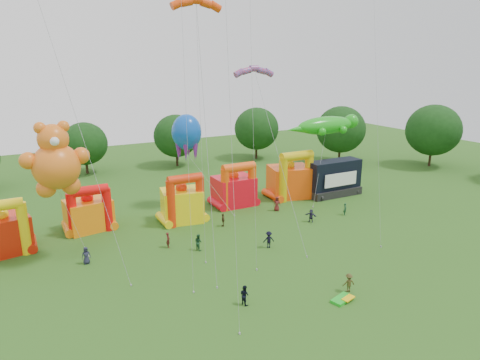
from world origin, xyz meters
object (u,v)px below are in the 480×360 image
gecko_kite (321,156)px  spectator_0 (86,255)px  octopus_kite (203,169)px  teddy_bear_kite (57,165)px  spectator_4 (223,220)px  bouncy_castle_0 (4,232)px  bouncy_castle_2 (183,203)px  stage_trailer (334,178)px

gecko_kite → spectator_0: (-33.02, -5.65, -5.31)m
gecko_kite → octopus_kite: bearing=168.1°
teddy_bear_kite → spectator_4: bearing=3.0°
bouncy_castle_0 → teddy_bear_kite: bearing=-42.2°
bouncy_castle_0 → spectator_0: size_ratio=3.46×
octopus_kite → bouncy_castle_2: bearing=-144.9°
stage_trailer → spectator_4: bearing=-170.1°
stage_trailer → gecko_kite: size_ratio=0.66×
gecko_kite → spectator_0: bearing=-170.3°
gecko_kite → spectator_4: 18.08m
teddy_bear_kite → octopus_kite: (18.02, 7.55, -4.27)m
octopus_kite → spectator_4: (-0.43, -6.64, -4.72)m
octopus_kite → spectator_4: bearing=-93.7°
spectator_0 → bouncy_castle_0: bearing=137.2°
spectator_4 → gecko_kite: bearing=127.4°
bouncy_castle_2 → teddy_bear_kite: (-13.97, -4.70, 7.40)m
teddy_bear_kite → spectator_0: bearing=-45.9°
teddy_bear_kite → spectator_4: (17.60, 0.91, -8.98)m
bouncy_castle_2 → stage_trailer: 23.33m
bouncy_castle_0 → octopus_kite: bearing=6.6°
stage_trailer → bouncy_castle_0: bearing=179.3°
octopus_kite → spectator_4: octopus_kite is taller
octopus_kite → spectator_0: size_ratio=7.18×
teddy_bear_kite → spectator_0: 9.18m
teddy_bear_kite → octopus_kite: size_ratio=1.11×
teddy_bear_kite → gecko_kite: size_ratio=1.12×
teddy_bear_kite → spectator_4: 19.78m
bouncy_castle_0 → gecko_kite: 40.08m
bouncy_castle_0 → spectator_4: 23.30m
bouncy_castle_0 → octopus_kite: size_ratio=0.48×
bouncy_castle_2 → octopus_kite: bearing=35.1°
stage_trailer → spectator_0: (-35.75, -5.92, -1.65)m
bouncy_castle_0 → gecko_kite: (39.89, -0.77, 3.87)m
spectator_0 → octopus_kite: bearing=29.3°
bouncy_castle_2 → teddy_bear_kite: 16.49m
bouncy_castle_0 → bouncy_castle_2: bearing=-0.4°
bouncy_castle_2 → gecko_kite: 20.95m
bouncy_castle_0 → gecko_kite: size_ratio=0.48×
teddy_bear_kite → octopus_kite: bearing=22.7°
bouncy_castle_0 → bouncy_castle_2: size_ratio=0.97×
bouncy_castle_0 → octopus_kite: 23.72m
bouncy_castle_2 → spectator_4: 5.48m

